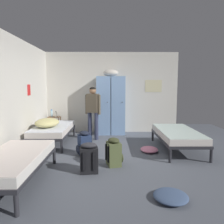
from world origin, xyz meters
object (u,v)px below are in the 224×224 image
bed_left_front (13,160)px  bed_left_rear (53,129)px  person_traveler (93,108)px  backpack_navy (84,144)px  lotion_bottle (56,114)px  backpack_olive (114,152)px  clothes_pile_denim (171,196)px  bedding_heap (47,123)px  clothes_pile_pink (149,149)px  bed_right (177,135)px  locker_bank (111,104)px  water_bottle (52,113)px  shelf_unit (54,124)px  backpack_black (89,158)px

bed_left_front → bed_left_rear: 2.54m
bed_left_rear → person_traveler: size_ratio=1.25×
person_traveler → backpack_navy: (-0.09, -1.50, -0.66)m
person_traveler → lotion_bottle: person_traveler is taller
backpack_olive → clothes_pile_denim: size_ratio=1.07×
bed_left_rear → clothes_pile_denim: size_ratio=3.69×
person_traveler → backpack_olive: (0.57, -2.17, -0.66)m
bedding_heap → clothes_pile_pink: size_ratio=1.64×
bed_left_rear → lotion_bottle: size_ratio=10.72×
bed_right → bedding_heap: bearing=171.8°
bed_right → backpack_navy: backpack_navy is taller
locker_bank → bedding_heap: 2.21m
bedding_heap → clothes_pile_denim: size_ratio=1.61×
bedding_heap → water_bottle: water_bottle is taller
locker_bank → backpack_navy: 2.44m
bed_left_front → backpack_olive: backpack_olive is taller
shelf_unit → water_bottle: (-0.08, 0.02, 0.33)m
locker_bank → clothes_pile_denim: bearing=-79.4°
clothes_pile_pink → bed_left_front: bearing=-145.3°
bedding_heap → clothes_pile_pink: bedding_heap is taller
locker_bank → person_traveler: (-0.52, -0.75, -0.05)m
shelf_unit → bedding_heap: 1.39m
bedding_heap → person_traveler: 1.36m
bed_right → clothes_pile_denim: (-0.81, -2.40, -0.33)m
person_traveler → backpack_black: size_ratio=2.77×
shelf_unit → backpack_black: (1.41, -3.23, -0.09)m
locker_bank → lotion_bottle: 1.78m
bed_left_rear → clothes_pile_denim: (2.37, -3.08, -0.33)m
bed_left_front → backpack_navy: size_ratio=3.45×
locker_bank → water_bottle: bearing=-179.3°
lotion_bottle → clothes_pile_pink: (2.66, -1.94, -0.60)m
backpack_black → bed_left_rear: bearing=119.2°
shelf_unit → water_bottle: water_bottle is taller
bed_right → clothes_pile_denim: size_ratio=3.69×
bed_right → bed_left_rear: 3.25m
lotion_bottle → backpack_navy: (1.14, -2.17, -0.39)m
bedding_heap → lotion_bottle: size_ratio=4.67×
backpack_olive → backpack_navy: bearing=135.2°
bed_right → locker_bank: bearing=130.7°
bed_right → water_bottle: bearing=152.2°
bed_left_front → lotion_bottle: (-0.18, 3.65, 0.27)m
bed_left_rear → clothes_pile_pink: size_ratio=3.78×
clothes_pile_denim → bed_right: bearing=71.5°
bed_left_front → person_traveler: person_traveler is taller
backpack_navy → clothes_pile_pink: size_ratio=1.09×
clothes_pile_denim → backpack_olive: bearing=119.0°
water_bottle → backpack_navy: 2.61m
person_traveler → shelf_unit: bearing=151.4°
locker_bank → person_traveler: size_ratio=1.36×
person_traveler → bed_right: bearing=-27.7°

